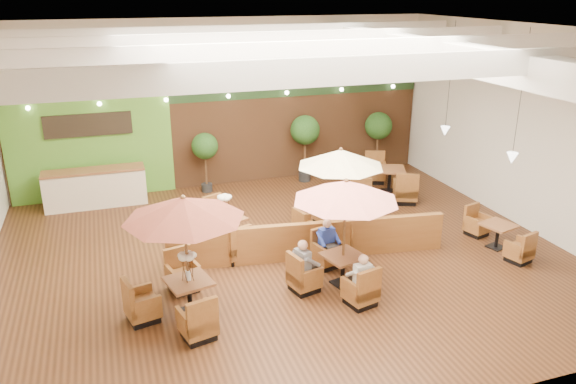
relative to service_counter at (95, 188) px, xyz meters
name	(u,v)px	position (x,y,z in m)	size (l,w,h in m)	color
room	(277,103)	(4.65, -3.88, 3.05)	(14.04, 14.00, 5.52)	#381E0F
service_counter	(95,188)	(0.00, 0.00, 0.00)	(3.00, 0.75, 1.18)	beige
booth_divider	(309,241)	(4.96, -5.46, -0.10)	(6.95, 0.18, 0.96)	brown
table_0	(182,231)	(1.69, -6.99, 1.28)	(2.54, 2.66, 2.62)	brown
table_1	(343,210)	(5.18, -6.91, 1.26)	(2.47, 2.60, 2.55)	brown
table_2	(340,176)	(6.19, -4.45, 1.13)	(2.55, 2.55, 2.50)	brown
table_3	(226,227)	(3.18, -3.99, -0.09)	(1.14, 2.76, 1.54)	brown
table_4	(497,236)	(9.80, -6.43, -0.26)	(0.92, 2.35, 0.84)	brown
table_5	(381,182)	(8.86, -1.76, -0.19)	(2.10, 2.98, 1.05)	brown
topiary_0	(205,148)	(3.47, 0.20, 0.90)	(0.86, 0.86, 1.99)	black
topiary_1	(305,133)	(6.92, 0.20, 1.15)	(1.00, 1.00, 2.32)	black
topiary_2	(378,128)	(9.70, 0.20, 1.08)	(0.96, 0.96, 2.24)	black
diner_0	(361,274)	(5.24, -7.84, 0.15)	(0.37, 0.31, 0.74)	silver
diner_1	(328,238)	(5.24, -5.98, 0.15)	(0.38, 0.33, 0.74)	#2942B3
diner_2	(304,260)	(4.31, -6.91, 0.17)	(0.38, 0.43, 0.78)	slate
diner_3	(353,223)	(6.19, -5.36, 0.16)	(0.41, 0.38, 0.75)	#2942B3
diner_4	(370,206)	(7.10, -4.45, 0.16)	(0.38, 0.42, 0.76)	silver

